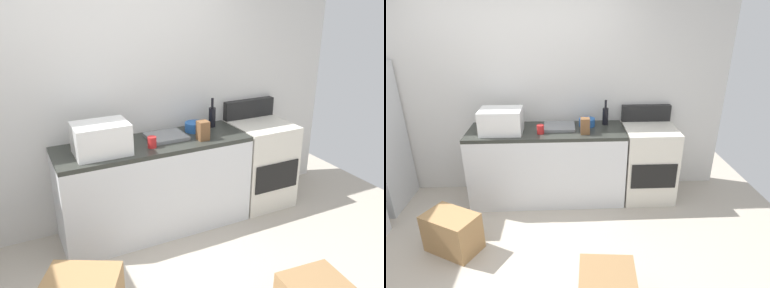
# 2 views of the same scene
# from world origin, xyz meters

# --- Properties ---
(wall_back) EXTENTS (5.00, 0.10, 2.60)m
(wall_back) POSITION_xyz_m (0.00, 1.55, 1.30)
(wall_back) COLOR silver
(wall_back) RESTS_ON ground_plane
(kitchen_counter) EXTENTS (1.80, 0.60, 0.90)m
(kitchen_counter) POSITION_xyz_m (0.30, 1.20, 0.45)
(kitchen_counter) COLOR silver
(kitchen_counter) RESTS_ON ground_plane
(stove_oven) EXTENTS (0.60, 0.61, 1.10)m
(stove_oven) POSITION_xyz_m (1.52, 1.21, 0.47)
(stove_oven) COLOR silver
(stove_oven) RESTS_ON ground_plane
(microwave) EXTENTS (0.46, 0.34, 0.27)m
(microwave) POSITION_xyz_m (-0.19, 1.14, 1.04)
(microwave) COLOR white
(microwave) RESTS_ON kitchen_counter
(sink_basin) EXTENTS (0.36, 0.32, 0.03)m
(sink_basin) POSITION_xyz_m (0.45, 1.25, 0.92)
(sink_basin) COLOR slate
(sink_basin) RESTS_ON kitchen_counter
(wine_bottle) EXTENTS (0.07, 0.07, 0.30)m
(wine_bottle) POSITION_xyz_m (1.00, 1.35, 1.01)
(wine_bottle) COLOR black
(wine_bottle) RESTS_ON kitchen_counter
(coffee_mug) EXTENTS (0.08, 0.08, 0.10)m
(coffee_mug) POSITION_xyz_m (0.24, 1.08, 0.95)
(coffee_mug) COLOR red
(coffee_mug) RESTS_ON kitchen_counter
(knife_block) EXTENTS (0.10, 0.10, 0.18)m
(knife_block) POSITION_xyz_m (0.74, 1.06, 0.99)
(knife_block) COLOR brown
(knife_block) RESTS_ON kitchen_counter
(mixing_bowl) EXTENTS (0.19, 0.19, 0.09)m
(mixing_bowl) POSITION_xyz_m (0.78, 1.31, 0.95)
(mixing_bowl) COLOR #2659A5
(mixing_bowl) RESTS_ON kitchen_counter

